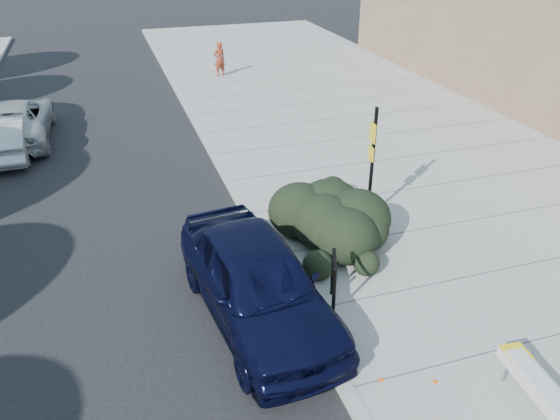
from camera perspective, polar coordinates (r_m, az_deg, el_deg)
The scene contains 11 objects.
ground at distance 10.52m, azimuth 2.43°, elevation -11.18°, with size 120.00×120.00×0.00m, color black.
sidewalk_near at distance 16.56m, azimuth 14.78°, elevation 3.89°, with size 11.20×50.00×0.15m, color gray.
curb_near at distance 14.50m, azimuth -4.39°, elevation 1.21°, with size 0.22×50.00×0.17m, color #9E9E99.
bench at distance 9.19m, azimuth 25.94°, elevation -16.83°, with size 0.57×1.91×0.57m.
bike_rack at distance 10.25m, azimuth 5.64°, elevation -6.96°, with size 0.31×0.69×1.07m.
sign_post at distance 12.90m, azimuth 9.58°, elevation 5.37°, with size 0.11×0.32×2.80m.
hedge at distance 12.50m, azimuth 4.94°, elevation 0.35°, with size 1.83×3.67×1.38m, color black.
sedan_navy at distance 10.05m, azimuth -2.38°, elevation -7.47°, with size 1.93×4.80×1.64m, color black.
wagon_silver at distance 19.22m, azimuth -26.79°, elevation 6.98°, with size 1.35×3.86×1.27m, color #B7B7BC.
suv_silver at distance 20.35m, azimuth -26.13°, elevation 8.38°, with size 2.30×4.98×1.38m, color #AAADB0.
pedestrian at distance 25.90m, azimuth -6.35°, elevation 15.40°, with size 0.55×0.36×1.52m, color maroon.
Camera 1 is at (-2.92, -7.56, 6.72)m, focal length 35.00 mm.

